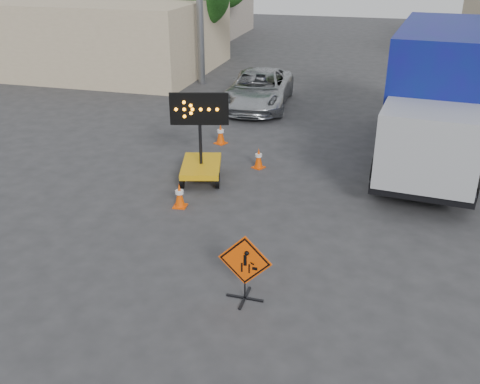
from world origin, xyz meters
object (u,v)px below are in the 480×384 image
at_px(construction_sign, 245,266).
at_px(pickup_truck, 259,89).
at_px(arrow_board, 201,160).
at_px(box_truck, 436,103).

relative_size(construction_sign, pickup_truck, 0.26).
xyz_separation_m(arrow_board, pickup_truck, (-0.27, 8.69, 0.18)).
xyz_separation_m(construction_sign, arrow_board, (-2.98, 5.75, -0.17)).
relative_size(construction_sign, box_truck, 0.16).
bearing_deg(arrow_board, construction_sign, -77.76).
distance_m(construction_sign, pickup_truck, 14.80).
bearing_deg(construction_sign, box_truck, 68.05).
xyz_separation_m(pickup_truck, box_truck, (7.24, -4.95, 1.19)).
height_order(arrow_board, box_truck, box_truck).
xyz_separation_m(arrow_board, box_truck, (6.96, 3.74, 1.36)).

